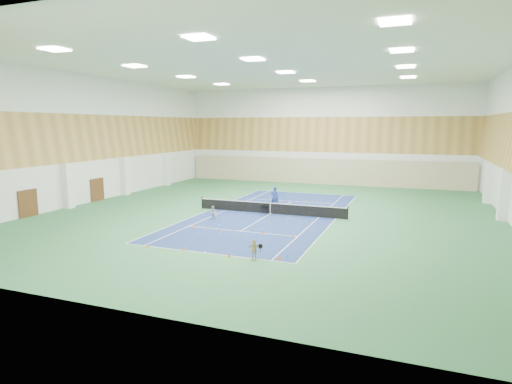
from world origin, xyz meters
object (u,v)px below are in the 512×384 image
(coach, at_px, (275,197))
(child_court, at_px, (213,213))
(ball_cart, at_px, (264,210))
(tennis_net, at_px, (270,207))
(child_apron, at_px, (254,250))

(coach, distance_m, child_court, 7.04)
(coach, bearing_deg, ball_cart, 85.83)
(tennis_net, bearing_deg, coach, 100.39)
(child_court, distance_m, ball_cart, 4.39)
(child_court, height_order, ball_cart, child_court)
(coach, height_order, child_court, coach)
(coach, distance_m, child_apron, 15.27)
(tennis_net, relative_size, ball_cart, 15.47)
(child_court, xyz_separation_m, child_apron, (6.65, -8.43, 0.05))
(tennis_net, xyz_separation_m, coach, (-0.50, 2.72, 0.41))
(coach, bearing_deg, child_court, 57.74)
(child_court, relative_size, ball_cart, 1.30)
(child_court, bearing_deg, tennis_net, 29.65)
(tennis_net, height_order, child_court, tennis_net)
(tennis_net, xyz_separation_m, child_apron, (3.19, -12.09, 0.04))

